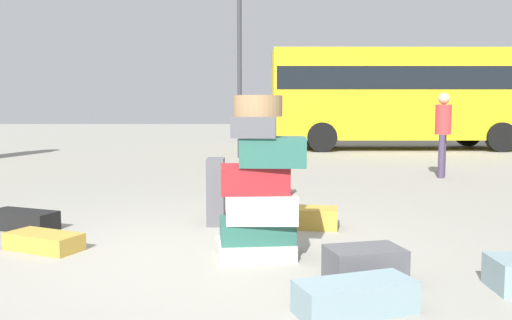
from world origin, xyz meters
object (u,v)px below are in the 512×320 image
Objects in this scene: person_bearded_onlooker at (443,127)px; parked_bus at (401,93)px; suitcase_tower at (260,189)px; suitcase_black_white_trunk at (23,220)px; suitcase_tan_behind_tower at (44,241)px; suitcase_slate_upright_blue at (355,297)px; suitcase_tan_right_side at (301,217)px; suitcase_charcoal_foreground_far at (216,192)px; suitcase_charcoal_left_side at (365,265)px.

person_bearded_onlooker is 7.38m from parked_bus.
suitcase_black_white_trunk is at bearing 157.32° from suitcase_tower.
suitcase_tan_behind_tower is 0.94× the size of suitcase_black_white_trunk.
parked_bus is at bearing 54.51° from suitcase_slate_upright_blue.
suitcase_tan_right_side is at bearing 45.81° from suitcase_tan_behind_tower.
suitcase_tan_behind_tower is 1.02m from suitcase_black_white_trunk.
parked_bus is (4.12, 11.59, 1.72)m from suitcase_tan_right_side.
suitcase_slate_upright_blue is 0.09× the size of parked_bus.
suitcase_tan_right_side is at bearing 69.29° from suitcase_tower.
suitcase_tan_right_side is 12.42m from parked_bus.
person_bearded_onlooker is at bearing 47.45° from suitcase_slate_upright_blue.
suitcase_charcoal_left_side is at bearing -57.93° from suitcase_charcoal_foreground_far.
suitcase_black_white_trunk is 13.85m from parked_bus.
suitcase_charcoal_foreground_far reaches higher than suitcase_charcoal_left_side.
parked_bus is (3.96, 14.08, 1.72)m from suitcase_slate_upright_blue.
suitcase_charcoal_foreground_far is at bearing 179.74° from suitcase_tan_right_side.
parked_bus reaches higher than suitcase_slate_upright_blue.
suitcase_tan_right_side is at bearing -8.65° from suitcase_charcoal_foreground_far.
suitcase_tan_behind_tower is 3.05m from suitcase_slate_upright_blue.
parked_bus is (7.18, 11.72, 1.73)m from suitcase_black_white_trunk.
suitcase_black_white_trunk is (-3.39, 1.76, -0.03)m from suitcase_charcoal_left_side.
suitcase_tan_behind_tower is at bearing 130.29° from suitcase_slate_upright_blue.
suitcase_black_white_trunk is at bearing 123.91° from suitcase_slate_upright_blue.
suitcase_tan_behind_tower is at bearing -150.90° from suitcase_tan_right_side.
parked_bus is at bearing -163.94° from person_bearded_onlooker.
suitcase_tan_right_side is 2.67m from suitcase_tan_behind_tower.
suitcase_slate_upright_blue is at bearing -15.63° from suitcase_black_white_trunk.
parked_bus reaches higher than suitcase_tan_behind_tower.
suitcase_tower reaches higher than suitcase_black_white_trunk.
parked_bus reaches higher than person_bearded_onlooker.
suitcase_charcoal_foreground_far is 2.42m from suitcase_charcoal_left_side.
suitcase_charcoal_foreground_far is 12.61m from parked_bus.
suitcase_tan_behind_tower is at bearing 173.11° from suitcase_tower.
suitcase_tower reaches higher than suitcase_charcoal_left_side.
suitcase_charcoal_foreground_far is 0.09× the size of parked_bus.
suitcase_tan_behind_tower is at bearing 147.97° from suitcase_charcoal_left_side.
suitcase_tan_right_side is 1.92m from suitcase_charcoal_left_side.
suitcase_charcoal_left_side is 3.82m from suitcase_black_white_trunk.
suitcase_tan_right_side is at bearing 23.14° from suitcase_black_white_trunk.
suitcase_tower is 1.99× the size of suitcase_tan_behind_tower.
suitcase_tan_right_side is at bearing 73.89° from suitcase_slate_upright_blue.
person_bearded_onlooker reaches higher than suitcase_charcoal_left_side.
person_bearded_onlooker is 0.19× the size of parked_bus.
suitcase_tan_behind_tower is 0.09× the size of parked_bus.
suitcase_tan_right_side is 0.49× the size of person_bearded_onlooker.
suitcase_slate_upright_blue is (1.12, -2.63, -0.27)m from suitcase_charcoal_foreground_far.
parked_bus is at bearing 79.19° from suitcase_black_white_trunk.
suitcase_tower is 1.85× the size of suitcase_slate_upright_blue.
suitcase_tower reaches higher than suitcase_tan_behind_tower.
suitcase_tan_behind_tower is 1.28× the size of suitcase_charcoal_left_side.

